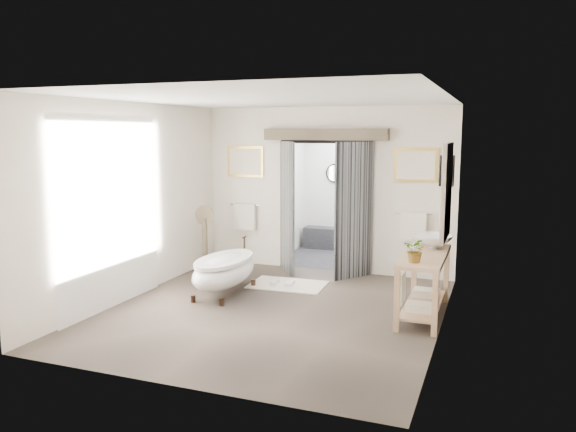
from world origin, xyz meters
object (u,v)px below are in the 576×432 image
object	(u,v)px
basin	(433,241)
vanity	(422,279)
rug	(288,285)
clawfoot_tub	(224,270)

from	to	relation	value
basin	vanity	bearing A→B (deg)	-121.04
rug	basin	bearing A→B (deg)	-8.41
clawfoot_tub	vanity	distance (m)	2.96
clawfoot_tub	vanity	world-z (taller)	vanity
vanity	rug	distance (m)	2.42
vanity	basin	size ratio (longest dim) A/B	2.92
vanity	rug	size ratio (longest dim) A/B	1.33
vanity	basin	world-z (taller)	basin
clawfoot_tub	basin	distance (m)	3.12
vanity	clawfoot_tub	bearing A→B (deg)	-179.90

